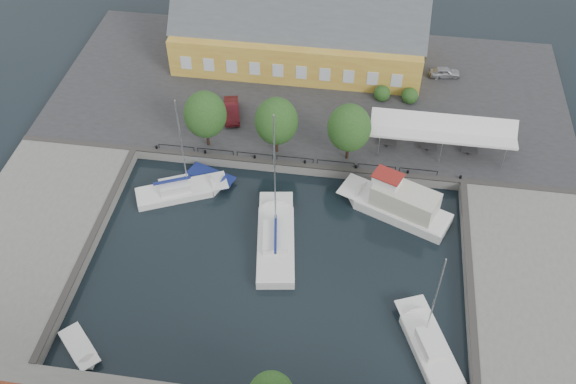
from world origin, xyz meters
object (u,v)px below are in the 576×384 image
at_px(car_red, 232,110).
at_px(east_boat_c, 429,346).
at_px(car_silver, 445,72).
at_px(launch_nw, 210,178).
at_px(tent_canopy, 443,130).
at_px(center_sailboat, 276,242).
at_px(warehouse, 294,34).
at_px(launch_sw, 80,348).
at_px(west_boat_a, 180,192).
at_px(trawler, 398,206).

xyz_separation_m(car_red, east_boat_c, (20.57, -24.67, -1.46)).
xyz_separation_m(car_silver, launch_nw, (-22.94, -19.19, -1.50)).
xyz_separation_m(tent_canopy, center_sailboat, (-14.34, -13.65, -3.32)).
xyz_separation_m(warehouse, east_boat_c, (15.57, -36.13, -4.17)).
bearing_deg(car_red, tent_canopy, -20.52).
bearing_deg(car_silver, launch_sw, 134.85).
relative_size(east_boat_c, west_boat_a, 0.91).
xyz_separation_m(car_red, center_sailboat, (7.26, -16.05, -1.36)).
bearing_deg(trawler, east_boat_c, -78.91).
distance_m(center_sailboat, launch_sw, 18.35).
relative_size(tent_canopy, launch_nw, 2.70).
relative_size(warehouse, car_silver, 8.22).
height_order(warehouse, car_silver, warehouse).
bearing_deg(center_sailboat, west_boat_a, 154.33).
bearing_deg(tent_canopy, west_boat_a, -160.18).
relative_size(car_red, west_boat_a, 0.38).
bearing_deg(center_sailboat, tent_canopy, 43.60).
bearing_deg(east_boat_c, trawler, 101.09).
height_order(warehouse, east_boat_c, warehouse).
height_order(car_red, launch_sw, car_red).
bearing_deg(warehouse, launch_sw, -105.48).
bearing_deg(center_sailboat, launch_nw, 136.36).
bearing_deg(car_red, warehouse, 52.24).
relative_size(car_red, launch_sw, 1.03).
distance_m(car_red, east_boat_c, 32.16).
distance_m(car_red, center_sailboat, 17.67).
distance_m(trawler, east_boat_c, 14.25).
bearing_deg(center_sailboat, launch_sw, -136.73).
distance_m(warehouse, trawler, 25.84).
distance_m(west_boat_a, launch_sw, 17.73).
xyz_separation_m(center_sailboat, east_boat_c, (13.32, -8.62, -0.10)).
xyz_separation_m(tent_canopy, west_boat_a, (-24.43, -8.81, -3.41)).
distance_m(tent_canopy, launch_nw, 23.21).
bearing_deg(east_boat_c, warehouse, 113.32).
bearing_deg(launch_nw, center_sailboat, -43.64).
xyz_separation_m(east_boat_c, launch_sw, (-26.68, -3.96, -0.17)).
height_order(warehouse, west_boat_a, west_boat_a).
distance_m(car_silver, launch_sw, 48.48).
bearing_deg(launch_nw, tent_canopy, 15.94).
distance_m(trawler, launch_nw, 18.42).
bearing_deg(trawler, car_silver, 77.62).
xyz_separation_m(west_boat_a, launch_sw, (-3.27, -17.43, -0.18)).
height_order(tent_canopy, car_silver, tent_canopy).
relative_size(west_boat_a, launch_nw, 2.24).
bearing_deg(car_red, west_boat_a, -118.36).
distance_m(tent_canopy, center_sailboat, 20.08).
bearing_deg(launch_nw, west_boat_a, -133.46).
distance_m(center_sailboat, trawler, 11.87).
relative_size(launch_sw, launch_nw, 0.82).
relative_size(trawler, launch_sw, 2.55).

